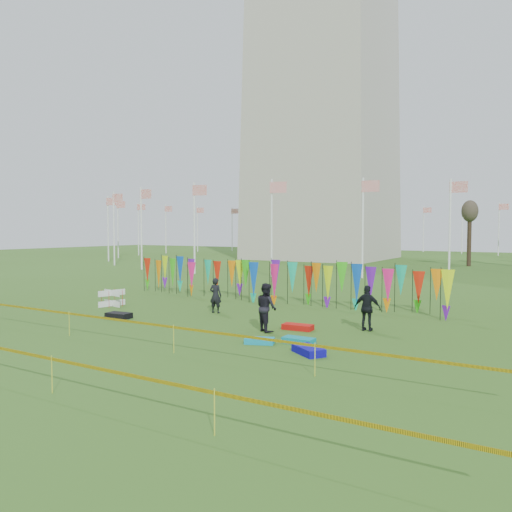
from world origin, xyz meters
The scene contains 13 objects.
ground centered at (0.00, 0.00, 0.00)m, with size 160.00×160.00×0.00m, color #335919.
flagpole_ring centered at (-14.00, 48.00, 4.00)m, with size 57.40×56.16×8.00m.
banner_row centered at (0.28, 8.16, 1.25)m, with size 18.64×0.64×2.13m.
caution_tape_near centered at (-0.22, -2.81, 0.78)m, with size 26.00×0.02×0.90m.
box_kite centered at (-5.83, 2.92, 0.42)m, with size 0.76×0.76×0.85m.
person_left centered at (-0.20, 4.02, 0.82)m, with size 0.60×0.44×1.64m, color black.
person_mid centered at (3.91, 1.60, 0.92)m, with size 0.90×0.55×1.84m, color black.
person_right centered at (7.17, 3.67, 0.87)m, with size 1.02×0.58×1.75m, color black.
kite_bag_turquoise centered at (4.75, -0.31, 0.10)m, with size 0.98×0.49×0.20m, color #0D9DCA.
kite_bag_blue centered at (6.78, -0.75, 0.12)m, with size 1.14×0.60×0.24m, color #0F0AAB.
kite_bag_red centered at (4.81, 2.49, 0.11)m, with size 1.17×0.53×0.21m, color red.
kite_bag_black centered at (-3.00, 0.69, 0.12)m, with size 1.07×0.62×0.25m, color black.
kite_bag_teal centered at (5.88, 0.39, 0.10)m, with size 1.08×0.52×0.21m, color #0B92A3.
Camera 1 is at (13.30, -14.67, 3.86)m, focal length 35.00 mm.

